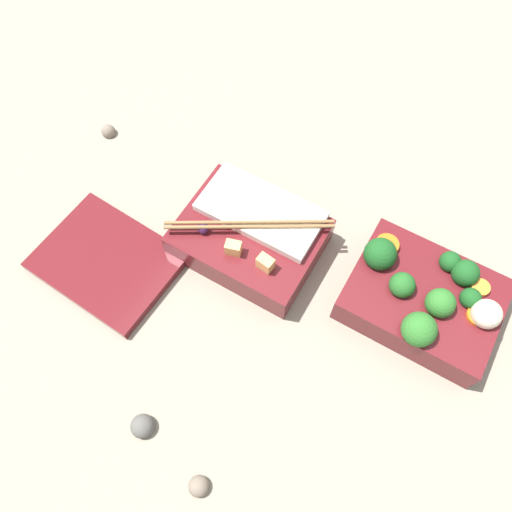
% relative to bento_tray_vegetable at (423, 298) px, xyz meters
% --- Properties ---
extents(ground_plane, '(3.00, 3.00, 0.00)m').
position_rel_bento_tray_vegetable_xyz_m(ground_plane, '(0.13, 0.02, -0.03)').
color(ground_plane, gray).
extents(bento_tray_vegetable, '(0.19, 0.15, 0.08)m').
position_rel_bento_tray_vegetable_xyz_m(bento_tray_vegetable, '(0.00, 0.00, 0.00)').
color(bento_tray_vegetable, maroon).
rests_on(bento_tray_vegetable, ground_plane).
extents(bento_tray_rice, '(0.20, 0.15, 0.07)m').
position_rel_bento_tray_vegetable_xyz_m(bento_tray_rice, '(0.25, 0.03, -0.00)').
color(bento_tray_rice, maroon).
rests_on(bento_tray_rice, ground_plane).
extents(bento_lid, '(0.20, 0.16, 0.02)m').
position_rel_bento_tray_vegetable_xyz_m(bento_lid, '(0.41, 0.16, -0.02)').
color(bento_lid, maroon).
rests_on(bento_lid, ground_plane).
extents(pebble_0, '(0.02, 0.02, 0.02)m').
position_rel_bento_tray_vegetable_xyz_m(pebble_0, '(-0.02, -0.10, -0.03)').
color(pebble_0, '#474442').
rests_on(pebble_0, ground_plane).
extents(pebble_1, '(0.02, 0.02, 0.02)m').
position_rel_bento_tray_vegetable_xyz_m(pebble_1, '(0.14, 0.34, -0.03)').
color(pebble_1, '#7A6B5B').
rests_on(pebble_1, ground_plane).
extents(pebble_2, '(0.03, 0.03, 0.03)m').
position_rel_bento_tray_vegetable_xyz_m(pebble_2, '(0.23, 0.32, -0.03)').
color(pebble_2, '#595651').
rests_on(pebble_2, ground_plane).
extents(pebble_3, '(0.02, 0.02, 0.02)m').
position_rel_bento_tray_vegetable_xyz_m(pebble_3, '(0.55, -0.03, -0.03)').
color(pebble_3, '#7A6B5B').
rests_on(pebble_3, ground_plane).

